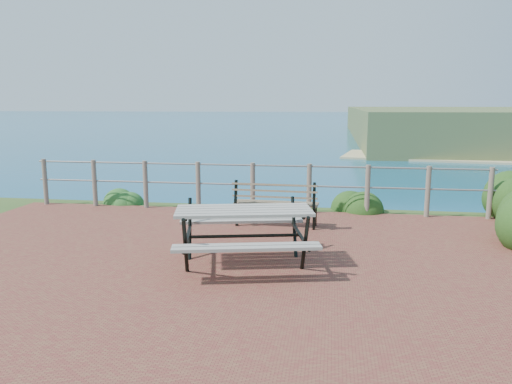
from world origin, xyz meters
TOP-DOWN VIEW (x-y plane):
  - ground at (0.00, 0.00)m, footprint 10.00×7.00m
  - ocean at (0.00, 200.00)m, footprint 1200.00×1200.00m
  - safety_railing at (0.00, 3.35)m, footprint 9.40×0.10m
  - picnic_table at (0.43, -0.06)m, footprint 1.96×1.57m
  - park_bench at (0.62, 2.17)m, footprint 1.52×0.45m
  - shrub_right_edge at (5.10, 3.66)m, footprint 1.13×1.13m
  - shrub_lip_west at (-3.07, 3.99)m, footprint 0.84×0.84m
  - shrub_lip_east at (2.13, 3.94)m, footprint 0.85×0.85m

SIDE VIEW (x-z plane):
  - ground at x=0.00m, z-range -0.06..0.06m
  - ocean at x=0.00m, z-range 0.00..0.00m
  - shrub_right_edge at x=5.10m, z-range -0.80..0.80m
  - shrub_lip_west at x=-3.07m, z-range -0.31..0.31m
  - shrub_lip_east at x=2.13m, z-range -0.31..0.31m
  - picnic_table at x=0.43m, z-range 0.11..0.88m
  - park_bench at x=0.62m, z-range 0.14..0.99m
  - safety_railing at x=0.00m, z-range 0.07..1.07m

